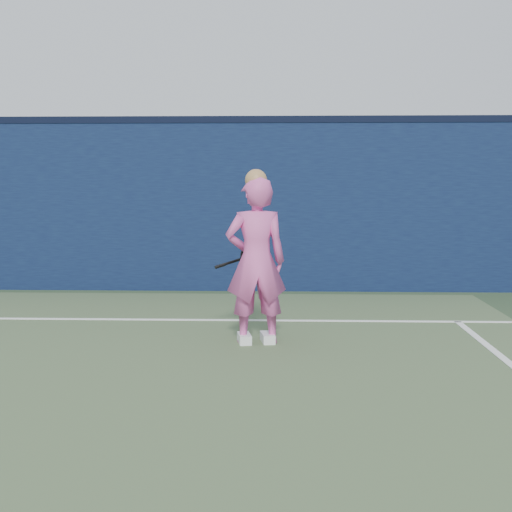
{
  "coord_description": "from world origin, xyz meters",
  "views": [
    {
      "loc": [
        2.73,
        -4.28,
        1.65
      ],
      "look_at": [
        2.48,
        2.86,
        0.9
      ],
      "focal_mm": 50.0,
      "sensor_mm": 36.0,
      "label": 1
    }
  ],
  "objects": [
    {
      "name": "backstop_wall",
      "position": [
        0.0,
        6.5,
        1.25
      ],
      "size": [
        24.0,
        0.4,
        2.5
      ],
      "primitive_type": "cube",
      "color": "#0C1536",
      "rests_on": "ground"
    },
    {
      "name": "wall_cap",
      "position": [
        0.0,
        6.5,
        2.55
      ],
      "size": [
        24.0,
        0.42,
        0.1
      ],
      "primitive_type": "cube",
      "color": "black",
      "rests_on": "backstop_wall"
    },
    {
      "name": "player",
      "position": [
        2.48,
        2.86,
        0.85
      ],
      "size": [
        0.68,
        0.5,
        1.77
      ],
      "rotation": [
        0.0,
        0.0,
        3.31
      ],
      "color": "#E458AA",
      "rests_on": "ground"
    },
    {
      "name": "racket",
      "position": [
        2.4,
        3.31,
        0.84
      ],
      "size": [
        0.55,
        0.22,
        0.3
      ],
      "rotation": [
        0.0,
        0.0,
        0.22
      ],
      "color": "black",
      "rests_on": "ground"
    }
  ]
}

